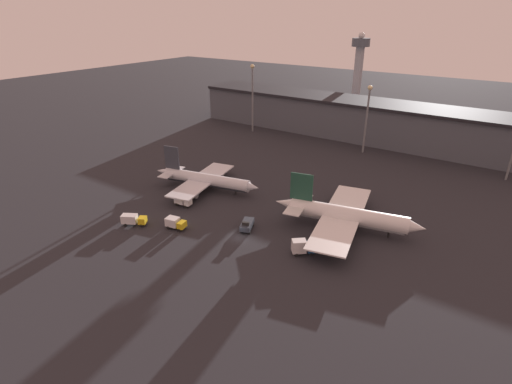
% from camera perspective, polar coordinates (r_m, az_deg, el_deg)
% --- Properties ---
extents(ground, '(600.00, 600.00, 0.00)m').
position_cam_1_polar(ground, '(97.80, -2.41, -6.52)').
color(ground, '#26262B').
extents(terminal_building, '(165.60, 21.38, 16.19)m').
position_cam_1_polar(terminal_building, '(175.78, 16.93, 9.59)').
color(terminal_building, '#4C515B').
rests_on(terminal_building, ground).
extents(airplane_0, '(35.25, 30.05, 12.40)m').
position_cam_1_polar(airplane_0, '(123.01, -7.32, 1.77)').
color(airplane_0, silver).
rests_on(airplane_0, ground).
extents(airplane_1, '(37.41, 38.20, 13.20)m').
position_cam_1_polar(airplane_1, '(102.14, 12.69, -3.31)').
color(airplane_1, white).
rests_on(airplane_1, ground).
extents(service_vehicle_0, '(6.49, 5.03, 2.89)m').
position_cam_1_polar(service_vehicle_0, '(107.03, -17.16, -3.76)').
color(service_vehicle_0, gold).
rests_on(service_vehicle_0, ground).
extents(service_vehicle_1, '(5.14, 2.60, 3.07)m').
position_cam_1_polar(service_vehicle_1, '(114.08, -10.47, -1.17)').
color(service_vehicle_1, white).
rests_on(service_vehicle_1, ground).
extents(service_vehicle_2, '(4.66, 6.43, 2.82)m').
position_cam_1_polar(service_vehicle_2, '(100.53, -1.30, -4.70)').
color(service_vehicle_2, '#282D38').
rests_on(service_vehicle_2, ground).
extents(service_vehicle_3, '(5.44, 3.31, 2.88)m').
position_cam_1_polar(service_vehicle_3, '(102.80, -11.48, -4.34)').
color(service_vehicle_3, gold).
rests_on(service_vehicle_3, ground).
extents(service_vehicle_4, '(5.23, 4.93, 3.67)m').
position_cam_1_polar(service_vehicle_4, '(91.12, 6.61, -7.75)').
color(service_vehicle_4, '#195199').
rests_on(service_vehicle_4, ground).
extents(lamp_post_0, '(1.80, 1.80, 29.41)m').
position_cam_1_polar(lamp_post_0, '(180.20, -0.51, 14.30)').
color(lamp_post_0, slate).
rests_on(lamp_post_0, ground).
extents(lamp_post_1, '(1.80, 1.80, 25.61)m').
position_cam_1_polar(lamp_post_1, '(157.16, 15.63, 11.11)').
color(lamp_post_1, slate).
rests_on(lamp_post_1, ground).
extents(control_tower, '(9.00, 9.00, 40.34)m').
position_cam_1_polar(control_tower, '(223.21, 14.43, 16.92)').
color(control_tower, '#99999E').
rests_on(control_tower, ground).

